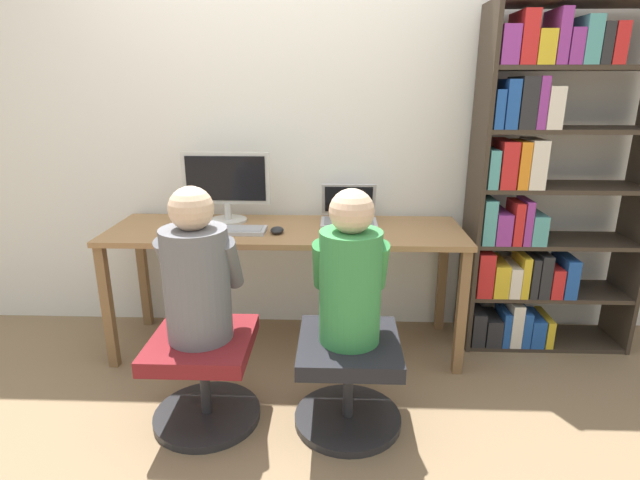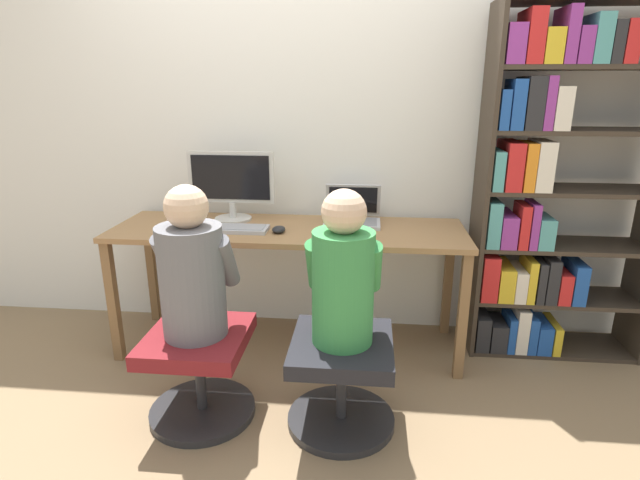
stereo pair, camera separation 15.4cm
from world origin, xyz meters
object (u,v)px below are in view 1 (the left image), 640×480
office_chair_right (348,375)px  bookshelf (536,189)px  desktop_monitor (226,186)px  laptop (349,215)px  person_at_monitor (197,273)px  person_at_laptop (350,275)px  keyboard (224,230)px  office_chair_left (204,371)px

office_chair_right → bookshelf: bookshelf is taller
office_chair_right → desktop_monitor: bearing=129.9°
laptop → bookshelf: (1.04, -0.05, 0.17)m
person_at_monitor → laptop: bearing=51.4°
desktop_monitor → person_at_monitor: bearing=-87.3°
office_chair_right → person_at_monitor: 0.82m
person_at_laptop → person_at_monitor: bearing=179.8°
desktop_monitor → keyboard: 0.30m
laptop → office_chair_right: 1.00m
laptop → person_at_monitor: bearing=-128.6°
laptop → bookshelf: 1.06m
desktop_monitor → person_at_monitor: size_ratio=0.74×
laptop → bookshelf: size_ratio=0.17×
person_at_monitor → bookshelf: bearing=24.8°
desktop_monitor → office_chair_left: desktop_monitor is taller
desktop_monitor → office_chair_right: 1.29m
bookshelf → person_at_monitor: bearing=-155.2°
person_at_monitor → bookshelf: size_ratio=0.36×
desktop_monitor → person_at_monitor: 0.86m
office_chair_left → bookshelf: 2.01m
office_chair_left → keyboard: bearing=91.5°
keyboard → bookshelf: 1.75m
desktop_monitor → bookshelf: bearing=-1.3°
office_chair_left → office_chair_right: size_ratio=1.00×
desktop_monitor → keyboard: desktop_monitor is taller
desktop_monitor → office_chair_right: desktop_monitor is taller
laptop → keyboard: 0.72m
desktop_monitor → office_chair_right: bearing=-50.1°
person_at_monitor → person_at_laptop: (0.66, -0.00, 0.00)m
office_chair_right → person_at_laptop: person_at_laptop is taller
person_at_laptop → office_chair_left: bearing=-179.8°
office_chair_left → office_chair_right: bearing=-0.2°
office_chair_right → office_chair_left: bearing=179.8°
office_chair_right → bookshelf: 1.49m
person_at_laptop → laptop: bearing=89.5°
keyboard → bookshelf: bearing=6.1°
keyboard → person_at_monitor: size_ratio=0.67×
laptop → person_at_monitor: size_ratio=0.47×
person_at_monitor → office_chair_left: bearing=-90.0°
laptop → person_at_laptop: size_ratio=0.47×
person_at_laptop → bookshelf: size_ratio=0.35×
keyboard → person_at_laptop: size_ratio=0.67×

